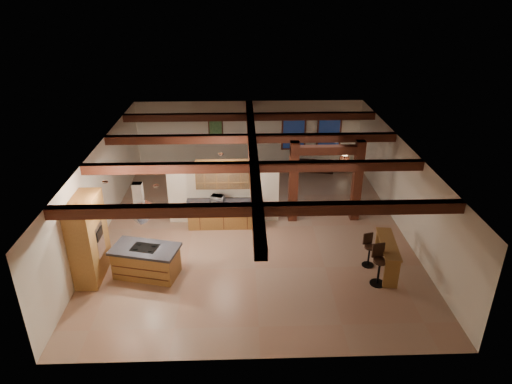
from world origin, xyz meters
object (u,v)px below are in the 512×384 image
at_px(sofa, 311,164).
at_px(kitchen_island, 146,261).
at_px(dining_table, 235,184).
at_px(bar_counter, 387,252).

bearing_deg(sofa, kitchen_island, 63.72).
bearing_deg(sofa, dining_table, 43.00).
height_order(kitchen_island, bar_counter, bar_counter).
bearing_deg(bar_counter, kitchen_island, 179.77).
height_order(sofa, bar_counter, bar_counter).
bearing_deg(dining_table, kitchen_island, -138.72).
height_order(kitchen_island, sofa, kitchen_island).
bearing_deg(sofa, bar_counter, 108.67).
xyz_separation_m(dining_table, sofa, (3.36, 2.11, -0.02)).
bearing_deg(kitchen_island, sofa, 52.90).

